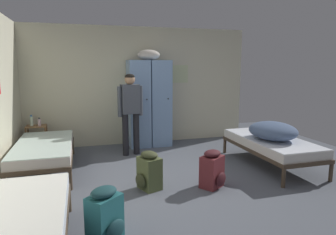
% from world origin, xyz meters
% --- Properties ---
extents(ground_plane, '(8.02, 8.02, 0.00)m').
position_xyz_m(ground_plane, '(0.00, 0.00, 0.00)').
color(ground_plane, '#565B66').
extents(room_backdrop, '(5.00, 5.07, 2.57)m').
position_xyz_m(room_backdrop, '(-1.23, 1.27, 1.29)').
color(room_backdrop, beige).
rests_on(room_backdrop, ground_plane).
extents(locker_bank, '(0.90, 0.55, 2.07)m').
position_xyz_m(locker_bank, '(0.15, 2.23, 0.97)').
color(locker_bank, '#7A9ECC').
rests_on(locker_bank, ground_plane).
extents(shelf_unit, '(0.38, 0.30, 0.57)m').
position_xyz_m(shelf_unit, '(-2.14, 2.20, 0.35)').
color(shelf_unit, brown).
rests_on(shelf_unit, ground_plane).
extents(bed_left_rear, '(0.90, 1.90, 0.49)m').
position_xyz_m(bed_left_rear, '(-1.89, 1.05, 0.38)').
color(bed_left_rear, '#473828').
rests_on(bed_left_rear, ground_plane).
extents(bed_right, '(0.90, 1.90, 0.49)m').
position_xyz_m(bed_right, '(1.89, 0.29, 0.38)').
color(bed_right, '#473828').
rests_on(bed_right, ground_plane).
extents(bed_left_front, '(0.90, 1.90, 0.49)m').
position_xyz_m(bed_left_front, '(-1.89, -1.45, 0.38)').
color(bed_left_front, '#473828').
rests_on(bed_left_front, ground_plane).
extents(bedding_heap, '(0.75, 0.90, 0.30)m').
position_xyz_m(bedding_heap, '(1.85, 0.20, 0.64)').
color(bedding_heap, slate).
rests_on(bedding_heap, bed_right).
extents(person_traveler, '(0.50, 0.25, 1.58)m').
position_xyz_m(person_traveler, '(-0.36, 1.62, 0.96)').
color(person_traveler, black).
rests_on(person_traveler, ground_plane).
extents(water_bottle, '(0.06, 0.06, 0.21)m').
position_xyz_m(water_bottle, '(-2.22, 2.22, 0.67)').
color(water_bottle, silver).
rests_on(water_bottle, shelf_unit).
extents(lotion_bottle, '(0.06, 0.06, 0.16)m').
position_xyz_m(lotion_bottle, '(-2.07, 2.16, 0.64)').
color(lotion_bottle, beige).
rests_on(lotion_bottle, shelf_unit).
extents(backpack_teal, '(0.41, 0.42, 0.55)m').
position_xyz_m(backpack_teal, '(-1.09, -1.26, 0.26)').
color(backpack_teal, '#23666B').
rests_on(backpack_teal, ground_plane).
extents(backpack_maroon, '(0.41, 0.41, 0.55)m').
position_xyz_m(backpack_maroon, '(0.50, -0.33, 0.26)').
color(backpack_maroon, maroon).
rests_on(backpack_maroon, ground_plane).
extents(backpack_olive, '(0.40, 0.38, 0.55)m').
position_xyz_m(backpack_olive, '(-0.40, -0.14, 0.26)').
color(backpack_olive, '#566038').
rests_on(backpack_olive, ground_plane).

